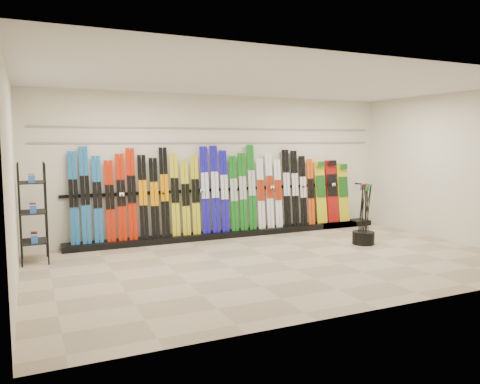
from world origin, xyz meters
name	(u,v)px	position (x,y,z in m)	size (l,w,h in m)	color
floor	(278,261)	(0.00, 0.00, 0.00)	(8.00, 8.00, 0.00)	gray
back_wall	(222,166)	(0.00, 2.50, 1.50)	(8.00, 8.00, 0.00)	beige
left_wall	(12,182)	(-4.00, 0.00, 1.50)	(5.00, 5.00, 0.00)	beige
right_wall	(452,168)	(4.00, 0.00, 1.50)	(5.00, 5.00, 0.00)	beige
ceiling	(280,81)	(0.00, 0.00, 3.00)	(8.00, 8.00, 0.00)	silver
ski_rack_base	(236,233)	(0.22, 2.28, 0.06)	(8.00, 0.40, 0.12)	black
skis	(204,193)	(-0.48, 2.32, 0.96)	(5.37, 0.21, 1.83)	#1A5B95
snowboards	(332,192)	(2.77, 2.35, 0.83)	(0.92, 0.23, 1.47)	gold
accessory_rack	(33,213)	(-3.75, 1.70, 0.84)	(0.40, 0.60, 1.68)	black
pole_bin	(363,238)	(2.20, 0.49, 0.12)	(0.43, 0.43, 0.25)	black
ski_poles	(364,214)	(2.22, 0.49, 0.61)	(0.33, 0.30, 1.18)	black
slatwall_rail_0	(222,143)	(0.00, 2.48, 2.00)	(7.60, 0.02, 0.03)	gray
slatwall_rail_1	(222,129)	(0.00, 2.48, 2.30)	(7.60, 0.02, 0.03)	gray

